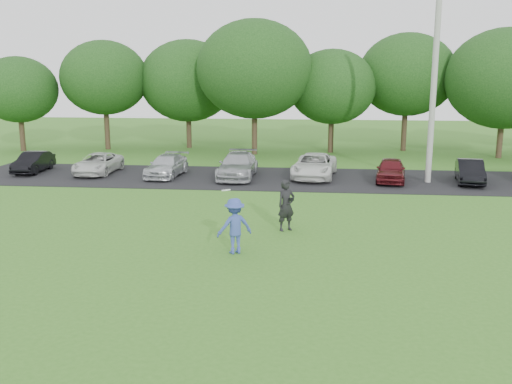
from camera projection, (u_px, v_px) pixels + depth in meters
ground at (243, 261)px, 16.34m from camera, size 100.00×100.00×0.00m
parking_lot at (275, 178)px, 28.98m from camera, size 32.00×6.50×0.03m
utility_pole at (434, 76)px, 26.87m from camera, size 0.28×0.28×10.29m
frisbee_player at (235, 226)px, 16.93m from camera, size 1.25×1.07×1.97m
camera_bystander at (286, 205)px, 19.36m from camera, size 0.77×0.71×1.76m
parked_cars at (277, 166)px, 28.95m from camera, size 27.51×4.91×1.26m
tree_row at (310, 78)px, 37.31m from camera, size 42.39×9.85×8.64m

